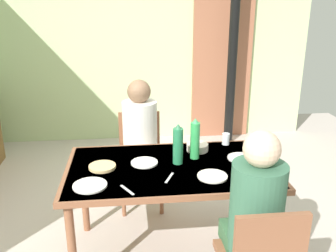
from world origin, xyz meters
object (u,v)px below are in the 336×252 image
Objects in this scene: person_near_diner at (256,204)px; serving_bowl_center at (197,147)px; dining_table at (170,175)px; chair_far_diner at (141,154)px; water_bottle_green_far at (178,145)px; person_far_diner at (141,130)px; water_bottle_green_near at (195,139)px.

serving_bowl_center is (-0.16, 0.91, -0.02)m from person_near_diner.
dining_table is 0.77m from person_near_diner.
water_bottle_green_far reaches higher than chair_far_diner.
water_bottle_green_near is (0.38, -0.53, 0.10)m from person_far_diner.
person_far_diner is (-0.00, -0.14, 0.28)m from chair_far_diner.
water_bottle_green_near is 0.16m from water_bottle_green_far.
water_bottle_green_far is at bearing -150.28° from water_bottle_green_near.
person_near_diner is at bearing 112.32° from chair_far_diner.
person_near_diner is (0.59, -1.43, 0.28)m from chair_far_diner.
chair_far_diner is at bearing 103.28° from dining_table.
serving_bowl_center is at bearing 129.25° from chair_far_diner.
water_bottle_green_far is at bearing -130.50° from serving_bowl_center.
water_bottle_green_far is at bearing 36.22° from dining_table.
chair_far_diner is 0.85m from water_bottle_green_near.
chair_far_diner is 0.31m from person_far_diner.
dining_table is at bearing -133.23° from serving_bowl_center.
water_bottle_green_far reaches higher than serving_bowl_center.
person_near_diner is 0.78m from water_bottle_green_far.
water_bottle_green_far is at bearing 116.40° from person_near_diner.
person_far_diner is at bearing 112.05° from water_bottle_green_far.
water_bottle_green_far is at bearing 112.05° from person_far_diner.
person_near_diner is at bearing -80.05° from serving_bowl_center.
serving_bowl_center is (0.43, -0.53, 0.26)m from chair_far_diner.
water_bottle_green_near is at bearing 104.99° from person_near_diner.
water_bottle_green_far is (0.24, -0.60, 0.09)m from person_far_diner.
dining_table is 8.70× the size of serving_bowl_center.
serving_bowl_center reaches higher than dining_table.
dining_table is 0.68m from person_far_diner.
person_near_diner is 4.53× the size of serving_bowl_center.
dining_table is 0.22m from water_bottle_green_far.
person_near_diner is at bearing -75.01° from water_bottle_green_near.
serving_bowl_center is at bearing 71.11° from water_bottle_green_near.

